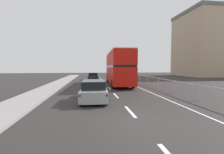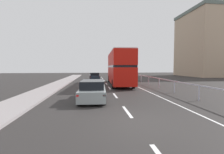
{
  "view_description": "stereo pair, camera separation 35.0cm",
  "coord_description": "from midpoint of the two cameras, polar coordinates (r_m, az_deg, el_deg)",
  "views": [
    {
      "loc": [
        -2.1,
        -6.71,
        2.38
      ],
      "look_at": [
        0.0,
        8.77,
        1.41
      ],
      "focal_mm": 25.64,
      "sensor_mm": 36.0,
      "label": 1
    },
    {
      "loc": [
        -1.75,
        -6.75,
        2.38
      ],
      "look_at": [
        0.0,
        8.77,
        1.41
      ],
      "focal_mm": 25.64,
      "sensor_mm": 36.0,
      "label": 2
    }
  ],
  "objects": [
    {
      "name": "double_decker_bus_red",
      "position": [
        21.74,
        1.77,
        3.47
      ],
      "size": [
        2.93,
        11.32,
        4.38
      ],
      "rotation": [
        0.0,
        0.0,
        -0.04
      ],
      "color": "red",
      "rests_on": "ground"
    },
    {
      "name": "lane_paint_markings",
      "position": [
        16.32,
        6.68,
        -4.84
      ],
      "size": [
        3.62,
        46.0,
        0.01
      ],
      "color": "silver",
      "rests_on": "ground"
    },
    {
      "name": "hatchback_car_near",
      "position": [
        11.57,
        -7.3,
        -4.87
      ],
      "size": [
        1.96,
        4.44,
        1.44
      ],
      "rotation": [
        0.0,
        0.0,
        -0.04
      ],
      "color": "gray",
      "rests_on": "ground"
    },
    {
      "name": "ground_plane",
      "position": [
        7.41,
        8.08,
        -15.64
      ],
      "size": [
        74.04,
        120.0,
        0.1
      ],
      "primitive_type": "cube",
      "color": "#2B2827"
    },
    {
      "name": "bridge_side_railing",
      "position": [
        17.53,
        17.96,
        -1.46
      ],
      "size": [
        0.1,
        42.0,
        1.11
      ],
      "color": "#ACACBD",
      "rests_on": "ground"
    },
    {
      "name": "sedan_car_ahead",
      "position": [
        30.12,
        -7.21,
        0.25
      ],
      "size": [
        1.95,
        4.17,
        1.34
      ],
      "rotation": [
        0.0,
        0.0,
        0.04
      ],
      "color": "#1E2A38",
      "rests_on": "ground"
    },
    {
      "name": "distant_building_block",
      "position": [
        52.07,
        33.51,
        9.61
      ],
      "size": [
        20.33,
        13.42,
        16.74
      ],
      "color": "tan",
      "rests_on": "ground"
    }
  ]
}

